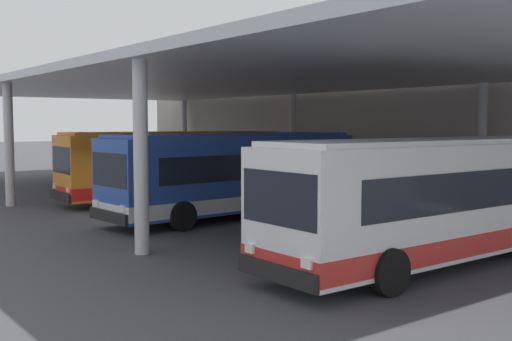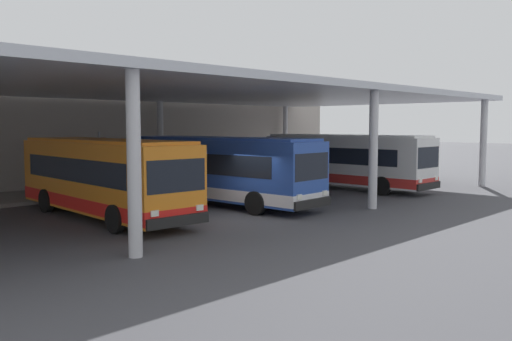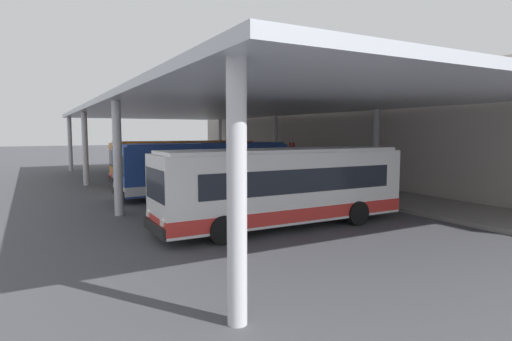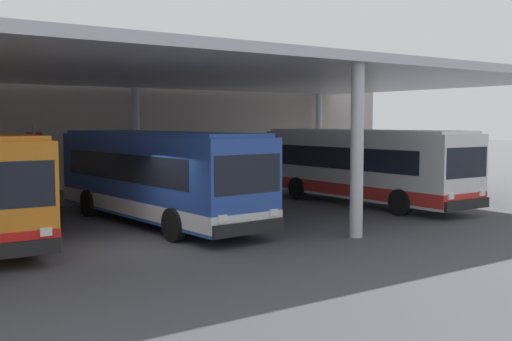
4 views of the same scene
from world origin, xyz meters
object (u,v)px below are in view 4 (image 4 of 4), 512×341
(trash_bin, at_px, (24,187))
(banner_sign, at_px, (35,158))
(bus_second_bay, at_px, (156,176))
(bus_middle_bay, at_px, (362,165))

(trash_bin, xyz_separation_m, banner_sign, (0.27, -0.74, 1.30))
(bus_second_bay, xyz_separation_m, banner_sign, (-1.99, 7.60, 0.32))
(bus_middle_bay, bearing_deg, banner_sign, 144.81)
(bus_middle_bay, bearing_deg, bus_second_bay, 177.24)
(bus_second_bay, relative_size, trash_bin, 10.87)
(bus_middle_bay, bearing_deg, trash_bin, 143.07)
(bus_middle_bay, distance_m, trash_bin, 14.66)
(bus_middle_bay, relative_size, trash_bin, 10.75)
(bus_second_bay, xyz_separation_m, trash_bin, (-2.26, 8.33, -0.98))
(bus_middle_bay, height_order, banner_sign, banner_sign)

